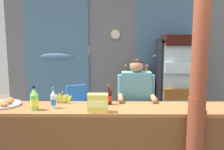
% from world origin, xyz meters
% --- Properties ---
extents(back_wall_curtained, '(4.98, 0.22, 2.54)m').
position_xyz_m(back_wall_curtained, '(-0.02, 3.04, 1.30)').
color(back_wall_curtained, slate).
rests_on(back_wall_curtained, ground).
extents(stall_counter, '(3.19, 0.54, 0.97)m').
position_xyz_m(stall_counter, '(-0.08, 0.43, 0.59)').
color(stall_counter, '#935B33').
rests_on(stall_counter, ground).
extents(timber_post, '(0.21, 0.19, 2.39)m').
position_xyz_m(timber_post, '(0.70, 0.18, 1.14)').
color(timber_post, brown).
rests_on(timber_post, ground).
extents(drink_fridge, '(0.76, 0.75, 1.83)m').
position_xyz_m(drink_fridge, '(1.04, 2.45, 1.02)').
color(drink_fridge, black).
rests_on(drink_fridge, ground).
extents(bottle_shelf_rack, '(0.48, 0.28, 1.20)m').
position_xyz_m(bottle_shelf_rack, '(0.26, 2.76, 0.62)').
color(bottle_shelf_rack, brown).
rests_on(bottle_shelf_rack, ground).
extents(plastic_lawn_chair, '(0.60, 0.60, 0.86)m').
position_xyz_m(plastic_lawn_chair, '(-0.87, 2.28, 0.49)').
color(plastic_lawn_chair, '#3884D6').
rests_on(plastic_lawn_chair, ground).
extents(shopkeeper, '(0.52, 0.42, 1.52)m').
position_xyz_m(shopkeeper, '(0.11, 1.00, 0.96)').
color(shopkeeper, '#28282D').
rests_on(shopkeeper, ground).
extents(soda_bottle_lime_soda, '(0.10, 0.10, 0.29)m').
position_xyz_m(soda_bottle_lime_soda, '(-1.14, 0.42, 1.10)').
color(soda_bottle_lime_soda, '#75C64C').
rests_on(soda_bottle_lime_soda, stall_counter).
extents(soda_bottle_iced_tea, '(0.07, 0.07, 0.22)m').
position_xyz_m(soda_bottle_iced_tea, '(0.73, 0.42, 1.07)').
color(soda_bottle_iced_tea, brown).
rests_on(soda_bottle_iced_tea, stall_counter).
extents(soda_bottle_cola, '(0.07, 0.07, 0.26)m').
position_xyz_m(soda_bottle_cola, '(-0.26, 0.67, 1.08)').
color(soda_bottle_cola, black).
rests_on(soda_bottle_cola, stall_counter).
extents(soda_bottle_water, '(0.07, 0.07, 0.26)m').
position_xyz_m(soda_bottle_water, '(-0.93, 0.49, 1.08)').
color(soda_bottle_water, silver).
rests_on(soda_bottle_water, stall_counter).
extents(snack_box_instant_noodle, '(0.23, 0.11, 0.21)m').
position_xyz_m(snack_box_instant_noodle, '(-0.38, 0.35, 1.08)').
color(snack_box_instant_noodle, '#EAD14C').
rests_on(snack_box_instant_noodle, stall_counter).
extents(pastry_tray, '(0.42, 0.42, 0.07)m').
position_xyz_m(pastry_tray, '(-1.58, 0.61, 0.99)').
color(pastry_tray, '#BCBCC1').
rests_on(pastry_tray, stall_counter).
extents(banana_bunch, '(0.27, 0.05, 0.16)m').
position_xyz_m(banana_bunch, '(-0.87, 0.73, 1.03)').
color(banana_bunch, '#B7C647').
rests_on(banana_bunch, stall_counter).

